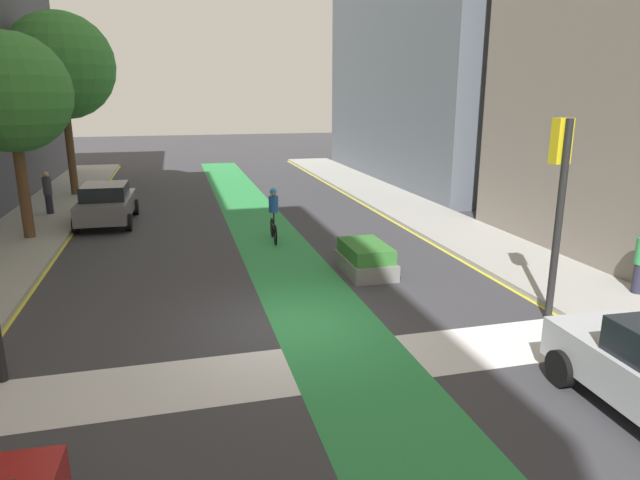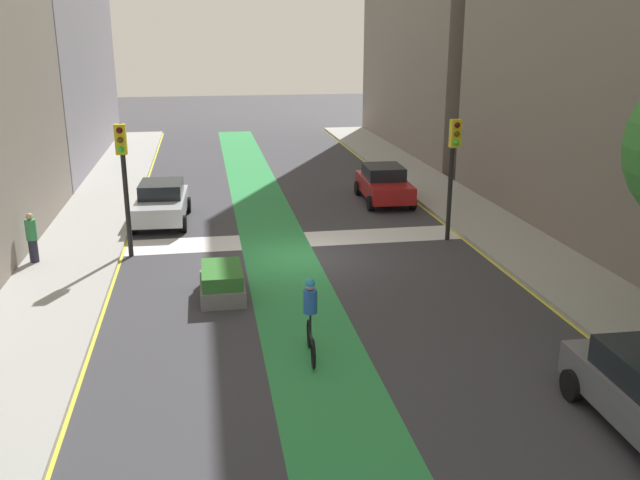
{
  "view_description": "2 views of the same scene",
  "coord_description": "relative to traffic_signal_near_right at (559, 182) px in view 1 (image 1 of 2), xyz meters",
  "views": [
    {
      "loc": [
        -2.21,
        -11.0,
        4.88
      ],
      "look_at": [
        1.25,
        2.25,
        1.27
      ],
      "focal_mm": 31.08,
      "sensor_mm": 36.0,
      "label": 1
    },
    {
      "loc": [
        3.1,
        21.26,
        7.2
      ],
      "look_at": [
        -0.33,
        1.27,
        0.96
      ],
      "focal_mm": 38.28,
      "sensor_mm": 36.0,
      "label": 2
    }
  ],
  "objects": [
    {
      "name": "pedestrian_sidewalk_left_a",
      "position": [
        -12.97,
        14.25,
        -2.06
      ],
      "size": [
        0.34,
        0.34,
        1.72
      ],
      "color": "#262638",
      "rests_on": "sidewalk_left"
    },
    {
      "name": "traffic_signal_near_right",
      "position": [
        0.0,
        0.0,
        0.0
      ],
      "size": [
        0.35,
        0.52,
        4.41
      ],
      "color": "black",
      "rests_on": "ground_plane"
    },
    {
      "name": "bike_lane_paint",
      "position": [
        -4.89,
        0.99,
        -3.08
      ],
      "size": [
        2.4,
        60.0,
        0.01
      ],
      "primitive_type": "cube",
      "color": "#2D8C47",
      "rests_on": "ground_plane"
    },
    {
      "name": "ground_plane",
      "position": [
        -5.67,
        0.99,
        -3.08
      ],
      "size": [
        120.0,
        120.0,
        0.0
      ],
      "primitive_type": "plane",
      "color": "#38383D"
    },
    {
      "name": "cyclist_in_lane",
      "position": [
        -4.77,
        8.1,
        -2.11
      ],
      "size": [
        0.32,
        1.73,
        1.86
      ],
      "color": "black",
      "rests_on": "ground_plane"
    },
    {
      "name": "street_tree_near",
      "position": [
        -12.86,
        10.23,
        1.83
      ],
      "size": [
        3.82,
        3.82,
        6.69
      ],
      "color": "brown",
      "rests_on": "sidewalk_left"
    },
    {
      "name": "median_planter",
      "position": [
        -2.89,
        4.05,
        -2.68
      ],
      "size": [
        1.23,
        2.1,
        0.85
      ],
      "color": "slate",
      "rests_on": "ground_plane"
    },
    {
      "name": "sidewalk_right",
      "position": [
        1.83,
        0.99,
        -3.01
      ],
      "size": [
        3.0,
        60.0,
        0.15
      ],
      "primitive_type": "cube",
      "color": "#9E9E99",
      "rests_on": "ground_plane"
    },
    {
      "name": "curb_stripe_right",
      "position": [
        0.33,
        0.99,
        -3.08
      ],
      "size": [
        0.16,
        60.0,
        0.01
      ],
      "primitive_type": "cube",
      "color": "yellow",
      "rests_on": "ground_plane"
    },
    {
      "name": "car_grey_left_far",
      "position": [
        -10.55,
        12.4,
        -2.28
      ],
      "size": [
        2.12,
        4.25,
        1.57
      ],
      "color": "slate",
      "rests_on": "ground_plane"
    },
    {
      "name": "crosswalk_band",
      "position": [
        -5.67,
        -1.01,
        -3.08
      ],
      "size": [
        12.0,
        1.8,
        0.01
      ],
      "primitive_type": "cube",
      "color": "silver",
      "rests_on": "ground_plane"
    },
    {
      "name": "street_tree_far",
      "position": [
        -12.72,
        18.93,
        3.05
      ],
      "size": [
        4.88,
        4.88,
        8.44
      ],
      "color": "brown",
      "rests_on": "sidewalk_left"
    }
  ]
}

